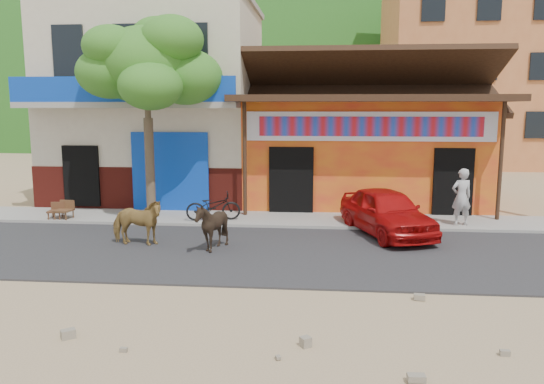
{
  "coord_description": "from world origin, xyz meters",
  "views": [
    {
      "loc": [
        0.52,
        -9.65,
        3.45
      ],
      "look_at": [
        -0.65,
        3.0,
        1.4
      ],
      "focal_mm": 35.0,
      "sensor_mm": 36.0,
      "label": 1
    }
  ],
  "objects": [
    {
      "name": "ground",
      "position": [
        0.0,
        0.0,
        0.0
      ],
      "size": [
        120.0,
        120.0,
        0.0
      ],
      "primitive_type": "plane",
      "color": "#9E825B",
      "rests_on": "ground"
    },
    {
      "name": "cafe_chair_right",
      "position": [
        -7.39,
        5.3,
        0.57
      ],
      "size": [
        0.46,
        0.46,
        0.9
      ],
      "primitive_type": null,
      "rotation": [
        0.0,
        0.0,
        0.09
      ],
      "color": "#512C1B",
      "rests_on": "sidewalk"
    },
    {
      "name": "apartment_front",
      "position": [
        9.0,
        24.0,
        6.0
      ],
      "size": [
        9.0,
        9.0,
        12.0
      ],
      "primitive_type": "cube",
      "color": "#CC723F",
      "rests_on": "ground"
    },
    {
      "name": "sidewalk",
      "position": [
        0.0,
        6.0,
        0.06
      ],
      "size": [
        60.0,
        2.0,
        0.12
      ],
      "primitive_type": "cube",
      "color": "gray",
      "rests_on": "ground"
    },
    {
      "name": "cow_tan",
      "position": [
        -3.99,
        2.81,
        0.62
      ],
      "size": [
        1.41,
        0.7,
        1.17
      ],
      "primitive_type": "imported",
      "rotation": [
        0.0,
        0.0,
        1.52
      ],
      "color": "olive",
      "rests_on": "road"
    },
    {
      "name": "tree",
      "position": [
        -4.6,
        5.8,
        3.12
      ],
      "size": [
        3.0,
        3.0,
        6.0
      ],
      "primitive_type": null,
      "color": "#2D721E",
      "rests_on": "sidewalk"
    },
    {
      "name": "red_car",
      "position": [
        2.3,
        4.52,
        0.67
      ],
      "size": [
        2.63,
        3.96,
        1.25
      ],
      "primitive_type": "imported",
      "rotation": [
        0.0,
        0.0,
        0.34
      ],
      "color": "#B00C0C",
      "rests_on": "road"
    },
    {
      "name": "pedestrian",
      "position": [
        4.5,
        5.52,
        0.93
      ],
      "size": [
        0.67,
        0.53,
        1.62
      ],
      "primitive_type": "imported",
      "rotation": [
        0.0,
        0.0,
        3.4
      ],
      "color": "#B8B8B8",
      "rests_on": "sidewalk"
    },
    {
      "name": "dance_club",
      "position": [
        2.0,
        10.0,
        1.8
      ],
      "size": [
        8.0,
        6.0,
        3.6
      ],
      "primitive_type": "cube",
      "color": "orange",
      "rests_on": "ground"
    },
    {
      "name": "cafe_chair_left",
      "position": [
        -7.14,
        5.3,
        0.63
      ],
      "size": [
        0.53,
        0.53,
        1.01
      ],
      "primitive_type": null,
      "rotation": [
        0.0,
        0.0,
        -0.12
      ],
      "color": "#492618",
      "rests_on": "sidewalk"
    },
    {
      "name": "cafe_building",
      "position": [
        -5.5,
        10.0,
        3.5
      ],
      "size": [
        7.0,
        6.0,
        7.0
      ],
      "primitive_type": "cube",
      "color": "beige",
      "rests_on": "ground"
    },
    {
      "name": "hillside",
      "position": [
        0.0,
        70.0,
        12.0
      ],
      "size": [
        100.0,
        40.0,
        24.0
      ],
      "primitive_type": "ellipsoid",
      "color": "#194C14",
      "rests_on": "ground"
    },
    {
      "name": "scooter",
      "position": [
        -2.63,
        5.52,
        0.54
      ],
      "size": [
        1.69,
        0.91,
        0.84
      ],
      "primitive_type": "imported",
      "rotation": [
        0.0,
        0.0,
        1.8
      ],
      "color": "black",
      "rests_on": "sidewalk"
    },
    {
      "name": "road",
      "position": [
        0.0,
        2.5,
        0.02
      ],
      "size": [
        60.0,
        5.0,
        0.04
      ],
      "primitive_type": "cube",
      "color": "#28282B",
      "rests_on": "ground"
    },
    {
      "name": "cow_dark",
      "position": [
        -2.04,
        2.48,
        0.63
      ],
      "size": [
        1.41,
        1.36,
        1.19
      ],
      "primitive_type": "imported",
      "rotation": [
        0.0,
        0.0,
        -1.07
      ],
      "color": "black",
      "rests_on": "road"
    }
  ]
}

